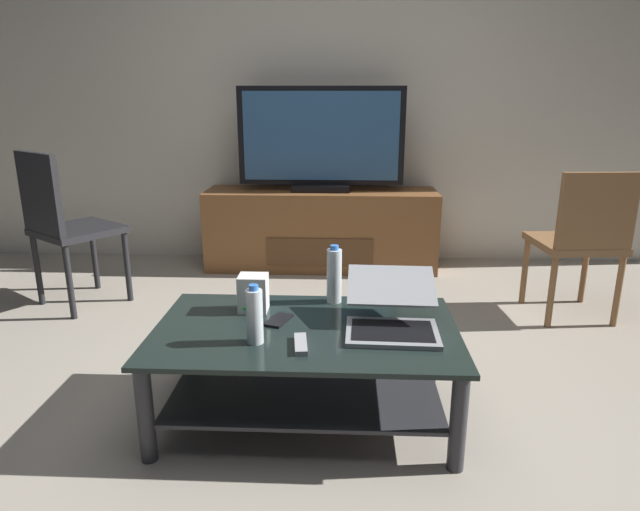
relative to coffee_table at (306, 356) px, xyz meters
The scene contains 13 objects.
ground_plane 0.29m from the coffee_table, 56.62° to the left, with size 7.68×7.68×0.00m, color #9E9384.
back_wall 2.63m from the coffee_table, 88.68° to the left, with size 6.40×0.12×2.80m, color beige.
coffee_table is the anchor object (origin of this frame).
media_cabinet 2.05m from the coffee_table, 90.85° to the left, with size 1.71×0.46×0.59m.
television 2.14m from the coffee_table, 90.86° to the left, with size 1.19×0.20×0.74m.
dining_chair 1.86m from the coffee_table, 36.26° to the left, with size 0.48×0.48×0.88m.
side_chair 1.94m from the coffee_table, 143.02° to the left, with size 0.61×0.61×0.96m.
laptop 0.38m from the coffee_table, ahead, with size 0.36×0.43×0.19m.
router_box 0.35m from the coffee_table, 143.45° to the left, with size 0.12×0.11×0.16m.
water_bottle_near 0.39m from the coffee_table, 70.23° to the left, with size 0.07×0.07×0.26m.
water_bottle_far 0.32m from the coffee_table, 141.40° to the right, with size 0.06×0.06×0.22m.
cell_phone 0.18m from the coffee_table, 151.85° to the left, with size 0.07×0.14×0.01m, color black.
tv_remote 0.21m from the coffee_table, 92.17° to the right, with size 0.04×0.16×0.02m, color #99999E.
Camera 1 is at (0.09, -2.07, 1.27)m, focal length 31.00 mm.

